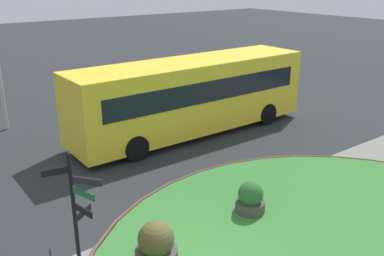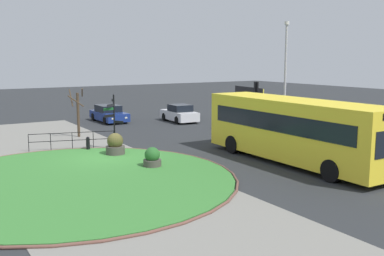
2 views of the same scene
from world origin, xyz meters
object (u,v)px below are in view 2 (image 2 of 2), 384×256
(bus_yellow, at_px, (294,129))
(traffic_light_near, at_px, (256,95))
(car_trailing, at_px, (109,114))
(planter_near_signpost, at_px, (152,159))
(bollard_foreground, at_px, (88,144))
(billboard_left, at_px, (249,99))
(signpost_directional, at_px, (113,118))
(planter_kerbside, at_px, (115,146))
(street_tree_bare, at_px, (78,112))
(lamppost_tall, at_px, (285,75))
(car_near_lane, at_px, (180,114))

(bus_yellow, height_order, traffic_light_near, traffic_light_near)
(car_trailing, bearing_deg, planter_near_signpost, -14.69)
(bollard_foreground, distance_m, billboard_left, 16.23)
(bollard_foreground, height_order, traffic_light_near, traffic_light_near)
(signpost_directional, distance_m, bus_yellow, 10.25)
(car_trailing, height_order, planter_near_signpost, car_trailing)
(planter_near_signpost, bearing_deg, planter_kerbside, -172.46)
(car_trailing, bearing_deg, traffic_light_near, 34.44)
(car_trailing, bearing_deg, billboard_left, 58.33)
(car_trailing, bearing_deg, signpost_directional, -20.36)
(planter_near_signpost, bearing_deg, billboard_left, 125.94)
(car_trailing, relative_size, street_tree_bare, 1.33)
(bollard_foreground, bearing_deg, planter_near_signpost, 13.21)
(billboard_left, relative_size, planter_near_signpost, 4.21)
(signpost_directional, relative_size, bollard_foreground, 3.89)
(planter_kerbside, relative_size, street_tree_bare, 0.38)
(signpost_directional, height_order, lamppost_tall, lamppost_tall)
(billboard_left, relative_size, planter_kerbside, 3.44)
(bus_yellow, xyz_separation_m, lamppost_tall, (-6.48, 5.39, 2.40))
(lamppost_tall, bearing_deg, bollard_foreground, -98.07)
(planter_kerbside, bearing_deg, car_trailing, 160.06)
(car_near_lane, bearing_deg, signpost_directional, 134.70)
(car_near_lane, height_order, street_tree_bare, street_tree_bare)
(traffic_light_near, bearing_deg, bollard_foreground, 107.54)
(bollard_foreground, distance_m, car_near_lane, 12.97)
(traffic_light_near, distance_m, billboard_left, 5.18)
(signpost_directional, relative_size, lamppost_tall, 0.42)
(billboard_left, xyz_separation_m, street_tree_bare, (-0.11, -14.50, -0.15))
(signpost_directional, distance_m, lamppost_tall, 12.18)
(bollard_foreground, distance_m, lamppost_tall, 13.93)
(planter_kerbside, bearing_deg, billboard_left, 114.70)
(signpost_directional, relative_size, car_trailing, 0.73)
(lamppost_tall, bearing_deg, traffic_light_near, -165.26)
(traffic_light_near, xyz_separation_m, street_tree_bare, (-4.41, -11.73, -0.93))
(car_trailing, height_order, lamppost_tall, lamppost_tall)
(car_trailing, bearing_deg, bus_yellow, 6.85)
(bollard_foreground, bearing_deg, billboard_left, 106.86)
(car_near_lane, bearing_deg, car_trailing, 61.04)
(billboard_left, height_order, planter_kerbside, billboard_left)
(signpost_directional, relative_size, car_near_lane, 0.80)
(signpost_directional, bearing_deg, planter_kerbside, -19.48)
(lamppost_tall, bearing_deg, bus_yellow, -39.80)
(lamppost_tall, bearing_deg, billboard_left, 161.70)
(bus_yellow, height_order, planter_near_signpost, bus_yellow)
(traffic_light_near, height_order, planter_kerbside, traffic_light_near)
(car_trailing, relative_size, billboard_left, 1.02)
(bus_yellow, distance_m, lamppost_tall, 8.76)
(lamppost_tall, relative_size, billboard_left, 1.78)
(bollard_foreground, xyz_separation_m, street_tree_bare, (-4.80, 0.97, 1.29))
(street_tree_bare, bearing_deg, car_trailing, 142.90)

